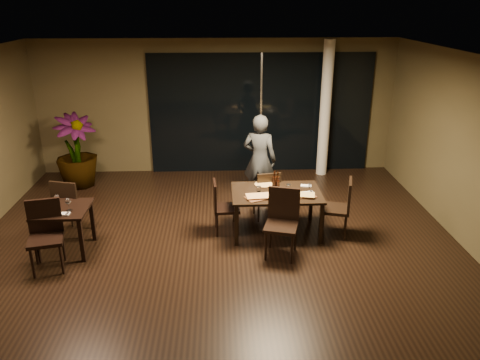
# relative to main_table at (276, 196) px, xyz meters

# --- Properties ---
(ground) EXTENTS (8.00, 8.00, 0.00)m
(ground) POSITION_rel_main_table_xyz_m (-1.00, -0.80, -0.68)
(ground) COLOR black
(ground) RESTS_ON ground
(wall_back) EXTENTS (8.00, 0.10, 3.00)m
(wall_back) POSITION_rel_main_table_xyz_m (-1.00, 3.25, 0.82)
(wall_back) COLOR #494027
(wall_back) RESTS_ON ground
(ceiling) EXTENTS (8.00, 8.00, 0.04)m
(ceiling) POSITION_rel_main_table_xyz_m (-1.00, -0.80, 2.34)
(ceiling) COLOR silver
(ceiling) RESTS_ON wall_back
(window_panel) EXTENTS (5.00, 0.06, 2.70)m
(window_panel) POSITION_rel_main_table_xyz_m (0.00, 3.16, 0.67)
(window_panel) COLOR black
(window_panel) RESTS_ON ground
(column) EXTENTS (0.24, 0.24, 3.00)m
(column) POSITION_rel_main_table_xyz_m (1.40, 2.85, 0.82)
(column) COLOR silver
(column) RESTS_ON ground
(main_table) EXTENTS (1.50, 1.00, 0.75)m
(main_table) POSITION_rel_main_table_xyz_m (0.00, 0.00, 0.00)
(main_table) COLOR black
(main_table) RESTS_ON ground
(side_table) EXTENTS (0.80, 0.80, 0.75)m
(side_table) POSITION_rel_main_table_xyz_m (-3.40, -0.50, -0.05)
(side_table) COLOR black
(side_table) RESTS_ON ground
(chair_main_far) EXTENTS (0.50, 0.50, 0.93)m
(chair_main_far) POSITION_rel_main_table_xyz_m (-0.10, 0.53, -0.16)
(chair_main_far) COLOR black
(chair_main_far) RESTS_ON ground
(chair_main_near) EXTENTS (0.61, 0.61, 1.06)m
(chair_main_near) POSITION_rel_main_table_xyz_m (0.01, -0.71, -0.08)
(chair_main_near) COLOR black
(chair_main_near) RESTS_ON ground
(chair_main_left) EXTENTS (0.45, 0.45, 0.93)m
(chair_main_left) POSITION_rel_main_table_xyz_m (-0.92, 0.05, -0.16)
(chair_main_left) COLOR black
(chair_main_left) RESTS_ON ground
(chair_main_right) EXTENTS (0.58, 0.58, 1.01)m
(chair_main_right) POSITION_rel_main_table_xyz_m (1.07, -0.16, -0.11)
(chair_main_right) COLOR black
(chair_main_right) RESTS_ON ground
(chair_side_far) EXTENTS (0.58, 0.58, 1.01)m
(chair_side_far) POSITION_rel_main_table_xyz_m (-3.47, 0.05, -0.11)
(chair_side_far) COLOR black
(chair_side_far) RESTS_ON ground
(chair_side_near) EXTENTS (0.58, 0.58, 1.05)m
(chair_side_near) POSITION_rel_main_table_xyz_m (-3.53, -0.95, -0.09)
(chair_side_near) COLOR black
(chair_side_near) RESTS_ON ground
(diner) EXTENTS (0.70, 0.57, 1.78)m
(diner) POSITION_rel_main_table_xyz_m (-0.18, 1.29, 0.21)
(diner) COLOR #2D3032
(diner) RESTS_ON ground
(potted_plant) EXTENTS (1.19, 1.19, 1.56)m
(potted_plant) POSITION_rel_main_table_xyz_m (-3.97, 2.35, 0.10)
(potted_plant) COLOR #214B19
(potted_plant) RESTS_ON ground
(pizza_board_left) EXTENTS (0.60, 0.46, 0.01)m
(pizza_board_left) POSITION_rel_main_table_xyz_m (-0.27, -0.23, 0.08)
(pizza_board_left) COLOR #4E2C19
(pizza_board_left) RESTS_ON main_table
(pizza_board_right) EXTENTS (0.53, 0.32, 0.01)m
(pizza_board_right) POSITION_rel_main_table_xyz_m (0.37, -0.20, 0.08)
(pizza_board_right) COLOR #4B2818
(pizza_board_right) RESTS_ON main_table
(oblong_pizza_left) EXTENTS (0.51, 0.27, 0.02)m
(oblong_pizza_left) POSITION_rel_main_table_xyz_m (-0.27, -0.23, 0.10)
(oblong_pizza_left) COLOR maroon
(oblong_pizza_left) RESTS_ON pizza_board_left
(oblong_pizza_right) EXTENTS (0.49, 0.30, 0.02)m
(oblong_pizza_right) POSITION_rel_main_table_xyz_m (0.37, -0.20, 0.10)
(oblong_pizza_right) COLOR maroon
(oblong_pizza_right) RESTS_ON pizza_board_right
(round_pizza) EXTENTS (0.31, 0.31, 0.01)m
(round_pizza) POSITION_rel_main_table_xyz_m (-0.19, 0.32, 0.08)
(round_pizza) COLOR #A62512
(round_pizza) RESTS_ON main_table
(bottle_a) EXTENTS (0.07, 0.07, 0.33)m
(bottle_a) POSITION_rel_main_table_xyz_m (-0.03, 0.07, 0.24)
(bottle_a) COLOR black
(bottle_a) RESTS_ON main_table
(bottle_b) EXTENTS (0.05, 0.05, 0.25)m
(bottle_b) POSITION_rel_main_table_xyz_m (0.03, 0.03, 0.20)
(bottle_b) COLOR black
(bottle_b) RESTS_ON main_table
(bottle_c) EXTENTS (0.07, 0.07, 0.30)m
(bottle_c) POSITION_rel_main_table_xyz_m (0.03, 0.13, 0.23)
(bottle_c) COLOR black
(bottle_c) RESTS_ON main_table
(tumbler_left) EXTENTS (0.07, 0.07, 0.09)m
(tumbler_left) POSITION_rel_main_table_xyz_m (-0.30, 0.04, 0.12)
(tumbler_left) COLOR white
(tumbler_left) RESTS_ON main_table
(tumbler_right) EXTENTS (0.08, 0.08, 0.09)m
(tumbler_right) POSITION_rel_main_table_xyz_m (0.22, 0.11, 0.12)
(tumbler_right) COLOR white
(tumbler_right) RESTS_ON main_table
(napkin_near) EXTENTS (0.19, 0.12, 0.01)m
(napkin_near) POSITION_rel_main_table_xyz_m (0.52, -0.08, 0.08)
(napkin_near) COLOR white
(napkin_near) RESTS_ON main_table
(napkin_far) EXTENTS (0.20, 0.13, 0.01)m
(napkin_far) POSITION_rel_main_table_xyz_m (0.54, 0.23, 0.08)
(napkin_far) COLOR silver
(napkin_far) RESTS_ON main_table
(wine_glass_a) EXTENTS (0.08, 0.08, 0.18)m
(wine_glass_a) POSITION_rel_main_table_xyz_m (-3.49, -0.42, 0.17)
(wine_glass_a) COLOR white
(wine_glass_a) RESTS_ON side_table
(wine_glass_b) EXTENTS (0.09, 0.09, 0.19)m
(wine_glass_b) POSITION_rel_main_table_xyz_m (-3.27, -0.59, 0.17)
(wine_glass_b) COLOR white
(wine_glass_b) RESTS_ON side_table
(side_napkin) EXTENTS (0.18, 0.12, 0.01)m
(side_napkin) POSITION_rel_main_table_xyz_m (-3.31, -0.73, 0.08)
(side_napkin) COLOR white
(side_napkin) RESTS_ON side_table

